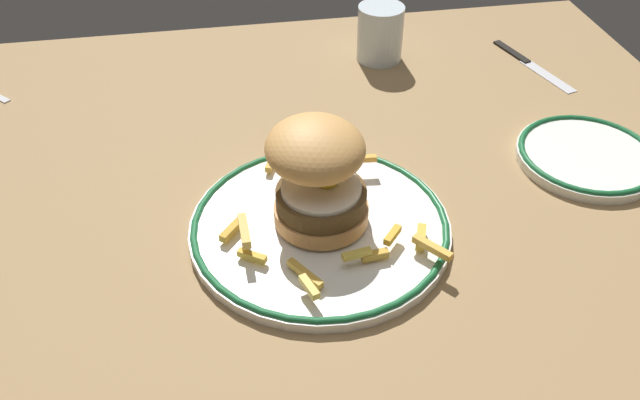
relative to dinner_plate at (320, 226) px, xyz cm
name	(u,v)px	position (x,y,z in cm)	size (l,w,h in cm)	color
ground_plane	(293,242)	(-2.93, 0.94, -2.84)	(118.67, 106.65, 4.00)	#98774D
dinner_plate	(320,226)	(0.00, 0.00, 0.00)	(28.86, 28.86, 1.60)	white
burger	(318,173)	(0.01, 1.26, 6.41)	(11.77, 12.75, 11.42)	tan
fries_pile	(317,214)	(-0.25, 0.18, 1.72)	(23.21, 25.89, 2.75)	gold
water_glass	(380,37)	(16.26, 38.45, 2.81)	(7.08, 7.08, 8.58)	silver
side_plate	(587,156)	(35.50, 7.22, 0.00)	(17.55, 17.55, 1.60)	white
knife	(526,61)	(38.76, 33.19, -0.58)	(6.42, 17.71, 0.70)	black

